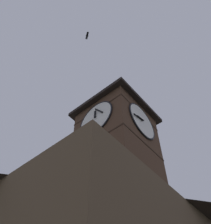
# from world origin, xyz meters

# --- Properties ---
(clock_tower) EXTENTS (4.54, 4.54, 10.35)m
(clock_tower) POSITION_xyz_m (-0.10, -1.37, 13.03)
(clock_tower) COLOR #4C3323
(clock_tower) RESTS_ON building_main
(flying_bird_high) EXTENTS (0.47, 0.58, 0.12)m
(flying_bird_high) POSITION_xyz_m (3.73, -0.90, 21.50)
(flying_bird_high) COLOR black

